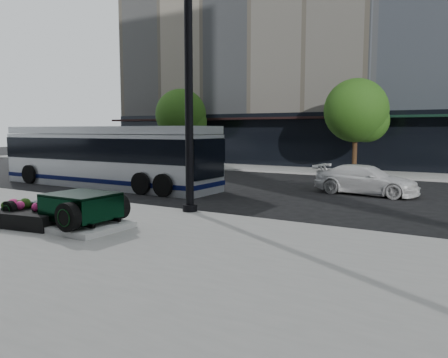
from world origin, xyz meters
The scene contains 9 objects.
ground centered at (0.00, 0.00, 0.00)m, with size 120.00×120.00×0.00m, color black.
sidewalk_far centered at (0.00, 14.00, 0.06)m, with size 70.00×4.00×0.12m, color gray.
street_trees centered at (1.15, 13.07, 3.77)m, with size 29.80×3.80×5.70m.
display_plinth centered at (-1.97, -5.76, 0.20)m, with size 3.40×1.80×0.15m, color silver.
hot_rod centered at (-1.64, -5.76, 0.70)m, with size 3.22×2.00×0.81m.
lamppost centered at (-0.39, -2.20, 4.17)m, with size 0.48×0.48×8.77m.
flower_planter centered at (-2.91, -6.35, 0.37)m, with size 2.26×1.38×0.69m.
transit_bus centered at (-8.16, 1.70, 1.49)m, with size 12.12×2.88×2.92m.
white_sedan centered at (3.46, 5.38, 0.63)m, with size 1.77×4.34×1.26m, color silver.
Camera 1 is at (7.80, -13.67, 2.76)m, focal length 35.00 mm.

